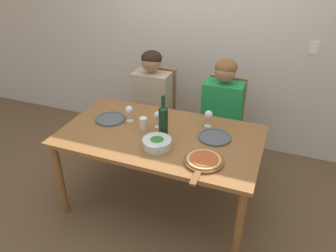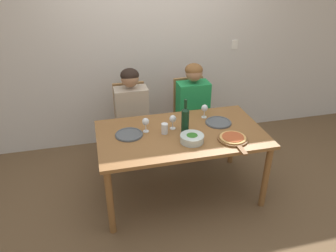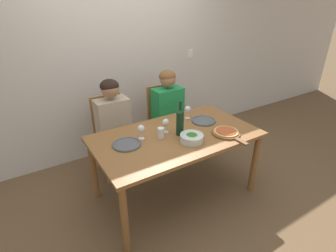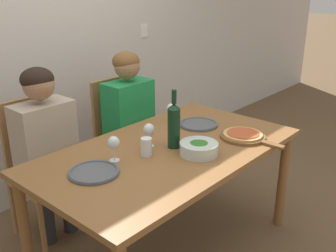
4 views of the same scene
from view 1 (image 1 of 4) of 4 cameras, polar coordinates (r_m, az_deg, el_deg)
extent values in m
plane|color=brown|center=(3.19, -1.21, -13.05)|extent=(40.00, 40.00, 0.00)
cube|color=silver|center=(3.67, 6.62, 16.75)|extent=(10.00, 0.05, 2.70)
cube|color=white|center=(3.56, 24.10, 12.36)|extent=(0.08, 0.01, 0.12)
cube|color=brown|center=(2.74, -1.37, -1.74)|extent=(1.67, 0.94, 0.04)
cylinder|color=brown|center=(3.02, -18.29, -8.78)|extent=(0.06, 0.06, 0.71)
cylinder|color=brown|center=(2.52, 12.23, -17.05)|extent=(0.06, 0.06, 0.71)
cylinder|color=brown|center=(3.56, -10.37, -1.29)|extent=(0.06, 0.06, 0.71)
cylinder|color=brown|center=(3.14, 14.94, -6.52)|extent=(0.06, 0.06, 0.71)
cube|color=#9E7042|center=(3.64, -2.53, 1.05)|extent=(0.42, 0.42, 0.04)
cube|color=#9E7042|center=(3.67, -1.41, 6.29)|extent=(0.38, 0.03, 0.53)
cylinder|color=#9E7042|center=(3.67, -6.35, -2.77)|extent=(0.04, 0.04, 0.40)
cylinder|color=#9E7042|center=(3.54, -0.83, -3.98)|extent=(0.04, 0.04, 0.40)
cylinder|color=#9E7042|center=(3.96, -3.90, -0.02)|extent=(0.04, 0.04, 0.40)
cylinder|color=#9E7042|center=(3.84, 1.27, -1.04)|extent=(0.04, 0.04, 0.40)
cube|color=#9E7042|center=(3.44, 9.08, -1.13)|extent=(0.42, 0.42, 0.04)
cube|color=#9E7042|center=(3.48, 10.18, 4.42)|extent=(0.38, 0.03, 0.53)
cylinder|color=#9E7042|center=(3.44, 4.98, -5.21)|extent=(0.04, 0.04, 0.40)
cylinder|color=#9E7042|center=(3.38, 11.20, -6.46)|extent=(0.04, 0.04, 0.40)
cylinder|color=#9E7042|center=(3.75, 6.66, -2.08)|extent=(0.04, 0.04, 0.40)
cylinder|color=#9E7042|center=(3.69, 12.36, -3.17)|extent=(0.04, 0.04, 0.40)
cylinder|color=#28282D|center=(3.71, -4.23, -1.99)|extent=(0.10, 0.10, 0.44)
cylinder|color=#28282D|center=(3.64, -1.65, -2.53)|extent=(0.10, 0.10, 0.44)
cube|color=tan|center=(3.49, -2.76, 5.05)|extent=(0.38, 0.22, 0.54)
cylinder|color=tan|center=(3.44, -7.39, 1.68)|extent=(0.07, 0.31, 0.14)
cylinder|color=tan|center=(3.29, -1.20, 0.51)|extent=(0.07, 0.31, 0.14)
sphere|color=#9E7051|center=(3.35, -2.92, 11.13)|extent=(0.20, 0.20, 0.20)
ellipsoid|color=black|center=(3.34, -2.87, 11.75)|extent=(0.21, 0.21, 0.15)
cylinder|color=#28282D|center=(3.50, 7.09, -4.32)|extent=(0.10, 0.10, 0.44)
cylinder|color=#28282D|center=(3.47, 9.97, -4.89)|extent=(0.10, 0.10, 0.44)
cube|color=#1E8C47|center=(3.29, 9.40, 3.02)|extent=(0.38, 0.22, 0.54)
cylinder|color=#1E8C47|center=(3.19, 4.70, -0.60)|extent=(0.07, 0.31, 0.14)
cylinder|color=#1E8C47|center=(3.12, 11.75, -1.93)|extent=(0.07, 0.31, 0.14)
sphere|color=#9E7051|center=(3.13, 9.98, 9.40)|extent=(0.20, 0.20, 0.20)
ellipsoid|color=brown|center=(3.13, 10.08, 10.06)|extent=(0.21, 0.21, 0.15)
cylinder|color=black|center=(2.65, -0.82, 0.59)|extent=(0.08, 0.08, 0.25)
cone|color=black|center=(2.58, -0.84, 3.29)|extent=(0.08, 0.08, 0.03)
cylinder|color=black|center=(2.56, -0.85, 4.45)|extent=(0.03, 0.03, 0.08)
cylinder|color=silver|center=(2.55, -1.93, -3.04)|extent=(0.23, 0.23, 0.07)
ellipsoid|color=#2D6B23|center=(2.54, -1.93, -2.97)|extent=(0.19, 0.19, 0.08)
cylinder|color=#4C5156|center=(2.99, -9.98, 1.21)|extent=(0.27, 0.27, 0.01)
torus|color=#4C5156|center=(2.99, -9.99, 1.31)|extent=(0.27, 0.27, 0.02)
cylinder|color=#4C5156|center=(2.70, 8.14, -1.96)|extent=(0.27, 0.27, 0.01)
torus|color=#4C5156|center=(2.70, 8.14, -1.85)|extent=(0.27, 0.27, 0.02)
cylinder|color=brown|center=(2.41, 6.26, -6.09)|extent=(0.29, 0.29, 0.02)
cube|color=brown|center=(2.24, 4.75, -9.14)|extent=(0.04, 0.14, 0.02)
cylinder|color=tan|center=(2.40, 6.28, -5.80)|extent=(0.25, 0.25, 0.01)
cylinder|color=#AD4C28|center=(2.40, 6.29, -5.64)|extent=(0.21, 0.21, 0.01)
cylinder|color=silver|center=(2.94, -6.67, 0.89)|extent=(0.06, 0.06, 0.01)
cylinder|color=silver|center=(2.92, -6.72, 1.58)|extent=(0.01, 0.01, 0.07)
ellipsoid|color=silver|center=(2.89, -6.80, 2.79)|extent=(0.07, 0.07, 0.08)
ellipsoid|color=maroon|center=(2.90, -6.78, 2.57)|extent=(0.06, 0.06, 0.03)
cylinder|color=silver|center=(2.86, 6.94, 0.00)|extent=(0.06, 0.06, 0.01)
cylinder|color=silver|center=(2.84, 6.99, 0.70)|extent=(0.01, 0.01, 0.07)
ellipsoid|color=silver|center=(2.81, 7.08, 1.93)|extent=(0.07, 0.07, 0.08)
ellipsoid|color=maroon|center=(2.82, 7.06, 1.71)|extent=(0.06, 0.06, 0.03)
cylinder|color=silver|center=(2.83, -1.71, -0.13)|extent=(0.06, 0.06, 0.01)
cylinder|color=silver|center=(2.81, -1.72, 0.58)|extent=(0.01, 0.01, 0.07)
ellipsoid|color=silver|center=(2.78, -1.74, 1.83)|extent=(0.07, 0.07, 0.08)
ellipsoid|color=maroon|center=(2.79, -1.74, 1.60)|extent=(0.06, 0.06, 0.03)
cylinder|color=silver|center=(2.78, -4.30, 0.42)|extent=(0.07, 0.07, 0.11)
camera|label=2|loc=(1.82, -91.31, 6.76)|focal=35.00mm
camera|label=3|loc=(2.23, -64.92, 9.02)|focal=28.00mm
camera|label=4|loc=(2.68, -53.27, 8.43)|focal=42.00mm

